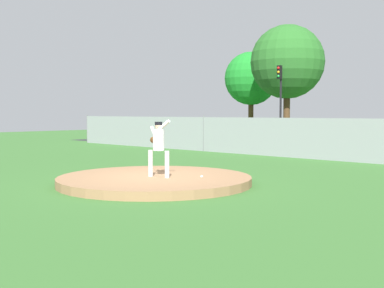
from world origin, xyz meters
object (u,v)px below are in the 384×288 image
Objects in this scene: parked_car_white at (251,133)px; traffic_light_near at (280,91)px; pitcher_youth at (158,143)px; parked_car_champagne at (218,133)px; baseball at (202,177)px; parked_car_red at (341,137)px.

parked_car_white is 4.56m from traffic_light_near.
pitcher_youth is 0.38× the size of parked_car_white.
traffic_light_near is at bearing 58.97° from parked_car_champagne.
baseball is 0.01× the size of traffic_light_near.
parked_car_red is 1.08× the size of parked_car_champagne.
parked_car_red is 1.05× the size of parked_car_white.
parked_car_champagne is (-10.61, 14.88, -0.45)m from pitcher_youth.
parked_car_white is (-9.00, 14.26, 0.55)m from baseball.
pitcher_youth is 1.55m from baseball.
traffic_light_near reaches higher than parked_car_champagne.
parked_car_white is at bearing 172.47° from parked_car_red.
parked_car_red reaches higher than baseball.
traffic_light_near reaches higher than pitcher_youth.
parked_car_red is 0.87× the size of traffic_light_near.
parked_car_red is 9.04m from parked_car_champagne.
pitcher_youth is 18.29m from parked_car_champagne.
pitcher_youth is 0.31× the size of traffic_light_near.
baseball is 0.02× the size of parked_car_white.
parked_car_champagne reaches higher than baseball.
pitcher_youth is at bearing -144.67° from baseball.
baseball is 0.02× the size of parked_car_champagne.
pitcher_youth is at bearing -65.81° from traffic_light_near.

